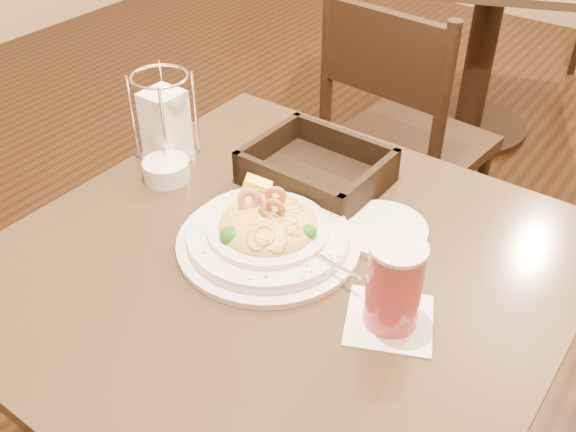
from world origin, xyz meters
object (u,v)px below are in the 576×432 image
Objects in this scene: background_table at (487,20)px; dining_chair_near at (400,139)px; bread_basket at (317,171)px; butter_ramekin at (166,170)px; drink_glass at (394,286)px; main_table at (282,353)px; side_plate at (382,229)px; pasta_bowl at (268,232)px; napkin_caddy at (165,122)px.

dining_chair_near is at bearing -81.10° from background_table.
bread_basket reaches higher than butter_ramekin.
drink_glass is 0.55m from butter_ramekin.
main_table is 0.97× the size of dining_chair_near.
butter_ramekin is (-0.55, 0.08, -0.05)m from drink_glass.
dining_chair_near is (-0.21, 0.87, -0.01)m from main_table.
bread_basket reaches higher than side_plate.
side_plate is (0.31, -0.70, 0.25)m from dining_chair_near.
background_table is (-0.38, 1.93, 0.00)m from main_table.
dining_chair_near is at bearing 101.35° from pasta_bowl.
drink_glass reaches higher than main_table.
main_table is at bearing 175.64° from drink_glass.
background_table is 1.96m from pasta_bowl.
main_table is at bearing -120.08° from side_plate.
napkin_caddy is at bearing 162.34° from pasta_bowl.
background_table is 2.06m from drink_glass.
napkin_caddy is (-0.35, 0.11, 0.05)m from pasta_bowl.
side_plate is at bearing 47.05° from pasta_bowl.
napkin_caddy reaches higher than butter_ramekin.
butter_ramekin is at bearing -48.04° from napkin_caddy.
dining_chair_near is at bearing 81.66° from butter_ramekin.
butter_ramekin is (-0.33, 0.07, 0.25)m from main_table.
dining_chair_near is at bearing 115.73° from drink_glass.
side_plate is at bearing 4.61° from napkin_caddy.
bread_basket is 0.30m from butter_ramekin.
background_table is at bearing 105.12° from side_plate.
dining_chair_near is at bearing 113.86° from side_plate.
side_plate is (0.10, 0.17, 0.24)m from main_table.
dining_chair_near reaches higher than main_table.
background_table is 7.23× the size of side_plate.
main_table is 0.90m from dining_chair_near.
background_table is at bearing 91.48° from butter_ramekin.
main_table is 0.27m from pasta_bowl.
pasta_bowl is (-0.04, 0.02, 0.26)m from main_table.
side_plate is (0.48, -1.76, 0.24)m from background_table.
bread_basket reaches higher than background_table.
pasta_bowl is (0.34, -1.91, 0.26)m from background_table.
bread_basket is at bearing 101.63° from pasta_bowl.
main_table is 5.55× the size of side_plate.
butter_ramekin is at bearing -145.99° from bread_basket.
dining_chair_near is 0.91m from pasta_bowl.
main_table is at bearing -69.83° from bread_basket.
butter_ramekin is at bearing -88.52° from background_table.
main_table is 0.42m from butter_ramekin.
bread_basket reaches higher than main_table.
drink_glass reaches higher than butter_ramekin.
pasta_bowl is at bearing -78.37° from bread_basket.
main_table is 2.56× the size of pasta_bowl.
main_table is 1.97m from background_table.
background_table is 1.83m from napkin_caddy.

